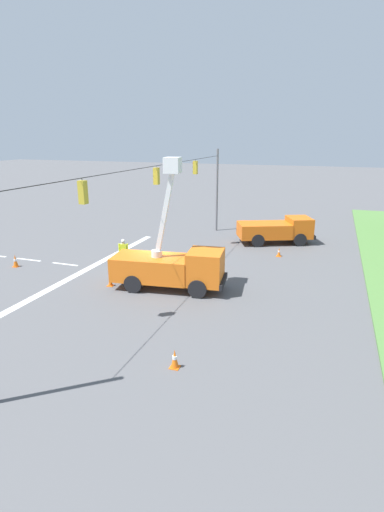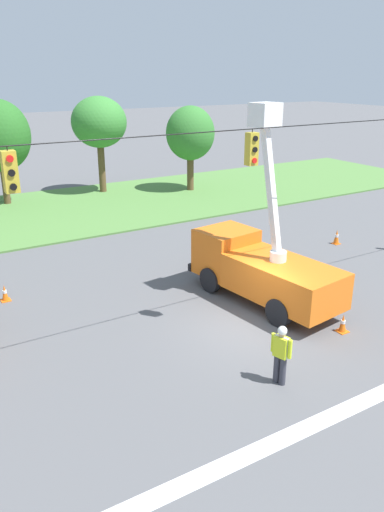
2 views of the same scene
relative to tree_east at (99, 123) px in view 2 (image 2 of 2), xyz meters
name	(u,v)px [view 2 (image 2 of 2)]	position (x,y,z in m)	size (l,w,h in m)	color
ground_plane	(248,328)	(-3.29, -21.52, -4.88)	(200.00, 200.00, 0.00)	#565659
grass_verge	(75,209)	(-3.29, -3.52, -4.83)	(56.00, 12.00, 0.10)	#517F3D
signal_gantry	(254,201)	(-3.30, -21.52, -0.45)	(26.20, 0.33, 7.20)	slate
tree_east	(99,123)	(0.00, 0.00, 0.00)	(3.75, 3.95, 6.65)	brown
tree_far_east	(190,134)	(5.63, -2.77, -0.80)	(3.45, 3.34, 5.99)	brown
utility_truck_bucket_lift	(261,265)	(-1.55, -19.89, -3.48)	(2.99, 6.52, 7.20)	orange
road_worker	(281,351)	(-4.49, -24.50, -3.88)	(0.34, 0.63, 1.77)	#383842
traffic_cone_foreground_left	(337,237)	(5.85, -16.74, -4.51)	(0.36, 0.36, 0.75)	orange
traffic_cone_foreground_right	(343,323)	(-0.76, -23.34, -4.57)	(0.36, 0.36, 0.65)	orange
traffic_cone_mid_right	(5,293)	(-9.89, -15.03, -4.56)	(0.36, 0.36, 0.65)	orange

